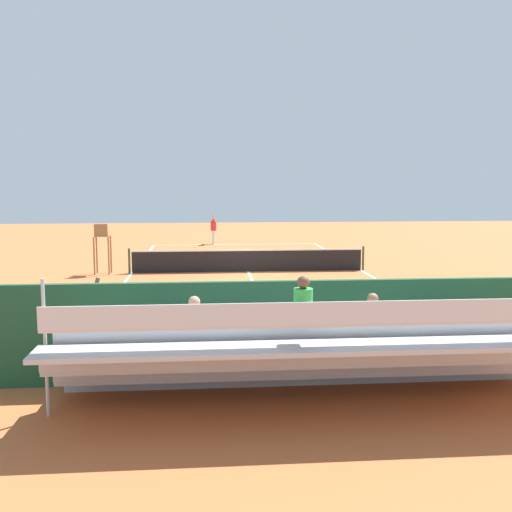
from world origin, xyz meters
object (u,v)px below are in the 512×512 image
object	(u,v)px
tennis_net	(248,260)
courtside_bench	(395,339)
tennis_ball_near	(202,250)
tennis_ball_far	(195,247)
bleacher_stand	(313,354)
tennis_player	(213,228)
umpire_chair	(102,243)
tennis_racket	(200,245)
equipment_bag	(326,360)
line_judge	(93,321)

from	to	relation	value
tennis_net	courtside_bench	bearing A→B (deg)	99.41
tennis_ball_near	tennis_ball_far	xyz separation A→B (m)	(0.40, -1.34, 0.00)
tennis_net	bleacher_stand	size ratio (longest dim) A/B	1.14
courtside_bench	tennis_player	bearing A→B (deg)	-81.78
tennis_player	courtside_bench	bearing A→B (deg)	98.22
umpire_chair	tennis_ball_near	xyz separation A→B (m)	(-4.14, -8.15, -1.28)
bleacher_stand	tennis_ball_near	xyz separation A→B (m)	(2.11, -23.36, -0.88)
bleacher_stand	tennis_racket	xyz separation A→B (m)	(2.22, -26.18, -0.90)
tennis_ball_near	tennis_player	bearing A→B (deg)	-102.47
tennis_racket	tennis_ball_near	size ratio (longest dim) A/B	8.25
equipment_bag	tennis_ball_near	size ratio (longest dim) A/B	13.64
tennis_net	line_judge	bearing A→B (deg)	72.08
umpire_chair	line_judge	world-z (taller)	umpire_chair
tennis_player	line_judge	distance (m)	24.42
bleacher_stand	tennis_racket	bearing A→B (deg)	-85.16
courtside_bench	line_judge	size ratio (longest dim) A/B	0.93
tennis_ball_far	equipment_bag	bearing A→B (deg)	97.84
equipment_bag	line_judge	xyz separation A→B (m)	(4.87, -0.42, 0.84)
tennis_player	tennis_ball_far	world-z (taller)	tennis_player
tennis_racket	line_judge	distance (m)	23.95
tennis_racket	equipment_bag	bearing A→B (deg)	96.68
umpire_chair	tennis_ball_near	world-z (taller)	umpire_chair
umpire_chair	tennis_racket	distance (m)	11.76
tennis_ball_far	line_judge	size ratio (longest dim) A/B	0.03
umpire_chair	courtside_bench	world-z (taller)	umpire_chair
tennis_net	tennis_ball_far	xyz separation A→B (m)	(2.47, -9.37, -0.47)
tennis_ball_far	line_judge	distance (m)	22.44
equipment_bag	tennis_ball_near	bearing A→B (deg)	-82.73
umpire_chair	tennis_ball_far	world-z (taller)	umpire_chair
tennis_racket	line_judge	bearing A→B (deg)	85.13
equipment_bag	bleacher_stand	bearing A→B (deg)	72.07
tennis_ball_near	bleacher_stand	bearing A→B (deg)	95.16
line_judge	equipment_bag	bearing A→B (deg)	175.11
bleacher_stand	equipment_bag	xyz separation A→B (m)	(-0.62, -1.93, -0.74)
bleacher_stand	umpire_chair	world-z (taller)	bleacher_stand
tennis_ball_near	line_judge	world-z (taller)	line_judge
bleacher_stand	line_judge	xyz separation A→B (m)	(4.24, -2.34, 0.10)
tennis_net	tennis_player	world-z (taller)	tennis_player
line_judge	courtside_bench	bearing A→B (deg)	177.42
tennis_ball_far	tennis_ball_near	bearing A→B (deg)	106.74
umpire_chair	tennis_racket	bearing A→B (deg)	-110.18
tennis_ball_near	line_judge	xyz separation A→B (m)	(2.13, 21.02, 0.98)
tennis_net	courtside_bench	size ratio (longest dim) A/B	5.72
tennis_ball_near	tennis_ball_far	distance (m)	1.40
tennis_net	umpire_chair	bearing A→B (deg)	1.07
bleacher_stand	umpire_chair	distance (m)	16.45
equipment_bag	tennis_ball_near	xyz separation A→B (m)	(2.73, -21.44, -0.15)
tennis_ball_near	equipment_bag	bearing A→B (deg)	97.27
tennis_net	equipment_bag	bearing A→B (deg)	92.87
courtside_bench	tennis_ball_near	xyz separation A→B (m)	(4.26, -21.31, -0.53)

